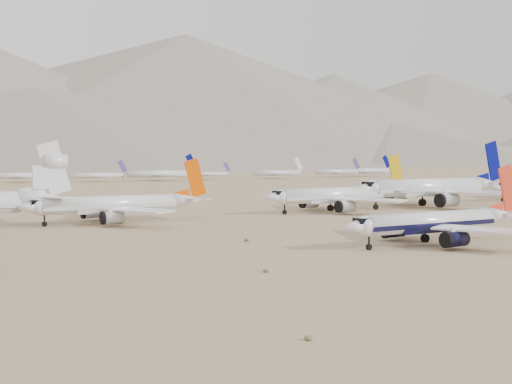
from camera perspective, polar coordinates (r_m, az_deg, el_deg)
ground at (r=125.74m, az=14.68°, el=-4.08°), size 7000.00×7000.00×0.00m
main_airliner at (r=119.35m, az=15.85°, el=-2.59°), size 40.22×39.29×14.20m
row2_navy_widebody at (r=210.19m, az=15.47°, el=0.36°), size 59.88×58.56×21.30m
row2_gold_tail at (r=184.80m, az=7.35°, el=-0.31°), size 46.73×45.70×16.64m
row2_orange_tail at (r=155.38m, az=-12.18°, el=-1.10°), size 43.19×42.25×15.41m
distant_storage_row at (r=423.70m, az=-15.40°, el=1.46°), size 576.44×60.10×16.31m
foothills at (r=1338.78m, az=-3.11°, el=5.25°), size 4637.50×1395.00×155.00m
desert_scrub at (r=95.87m, az=15.22°, el=-6.12°), size 233.60×121.67×0.63m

